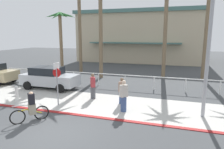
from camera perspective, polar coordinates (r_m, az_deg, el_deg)
ground_plane at (r=18.11m, az=1.32°, el=-2.20°), size 80.00×80.00×0.00m
sidewalk_strip at (r=12.85m, az=-5.99°, el=-7.79°), size 44.00×4.00×0.02m
curb_paint at (r=11.16m, az=-10.14°, el=-10.84°), size 44.00×0.24×0.03m
building_backdrop at (r=35.11m, az=8.10°, el=10.46°), size 18.87×12.79×7.71m
rail_fence at (r=16.53m, az=-0.12°, el=-0.51°), size 20.47×0.08×1.04m
stop_sign_bike_lane at (r=12.31m, az=-15.03°, el=-0.90°), size 0.52×0.56×2.56m
bollard_0 at (r=14.32m, az=-24.91°, el=-4.69°), size 0.20×0.20×1.00m
streetlight_curb at (r=10.71m, az=25.73°, el=10.69°), size 0.24×2.54×7.50m
palm_tree_0 at (r=24.17m, az=-14.12°, el=13.04°), size 3.24×3.23×6.60m
palm_tree_1 at (r=23.46m, az=-9.10°, el=18.91°), size 3.27×3.30×9.94m
palm_tree_2 at (r=19.89m, az=-3.29°, el=16.78°), size 3.12×3.50×8.36m
palm_tree_3 at (r=20.28m, az=14.80°, el=17.10°), size 2.71×3.26×8.70m
palm_tree_4 at (r=20.76m, az=25.14°, el=15.23°), size 3.38×3.36×8.18m
car_silver_1 at (r=16.64m, az=-16.96°, el=-0.80°), size 4.40×2.02×1.69m
cyclist_yellow_0 at (r=10.73m, az=-21.58°, el=-8.51°), size 1.22×1.43×1.50m
pedestrian_0 at (r=13.42m, az=-5.32°, el=-3.54°), size 0.44×0.48×1.68m
pedestrian_1 at (r=12.41m, az=2.74°, el=-4.88°), size 0.38×0.45×1.62m
pedestrian_2 at (r=11.16m, az=3.24°, el=-6.31°), size 0.47×0.46×1.76m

